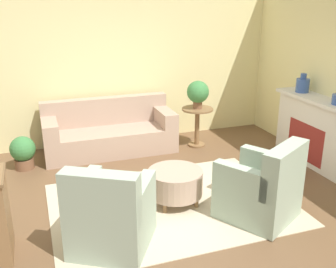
% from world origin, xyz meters
% --- Properties ---
extents(ground_plane, '(16.00, 16.00, 0.00)m').
position_xyz_m(ground_plane, '(0.00, 0.00, 0.00)').
color(ground_plane, brown).
extents(wall_back, '(9.14, 0.12, 2.80)m').
position_xyz_m(wall_back, '(0.00, 2.63, 1.40)').
color(wall_back, beige).
rests_on(wall_back, ground_plane).
extents(rug, '(2.97, 2.15, 0.01)m').
position_xyz_m(rug, '(0.00, 0.00, 0.01)').
color(rug, beige).
rests_on(rug, ground_plane).
extents(couch, '(2.16, 0.85, 0.87)m').
position_xyz_m(couch, '(-0.36, 2.10, 0.32)').
color(couch, tan).
rests_on(couch, ground_plane).
extents(armchair_left, '(1.06, 1.07, 0.96)m').
position_xyz_m(armchair_left, '(-0.89, -0.65, 0.37)').
color(armchair_left, '#9EB29E').
rests_on(armchair_left, rug).
extents(armchair_right, '(1.06, 1.07, 0.96)m').
position_xyz_m(armchair_right, '(0.89, -0.65, 0.37)').
color(armchair_right, '#9EB29E').
rests_on(armchair_right, rug).
extents(ottoman_table, '(0.69, 0.69, 0.43)m').
position_xyz_m(ottoman_table, '(0.06, 0.03, 0.29)').
color(ottoman_table, tan).
rests_on(ottoman_table, rug).
extents(side_table, '(0.54, 0.54, 0.68)m').
position_xyz_m(side_table, '(1.14, 1.84, 0.47)').
color(side_table, olive).
rests_on(side_table, ground_plane).
extents(fireplace, '(0.44, 1.58, 1.06)m').
position_xyz_m(fireplace, '(2.57, 0.52, 0.55)').
color(fireplace, silver).
rests_on(fireplace, ground_plane).
extents(vase_mantel_near, '(0.21, 0.21, 0.30)m').
position_xyz_m(vase_mantel_near, '(2.55, 0.93, 1.18)').
color(vase_mantel_near, '#38569E').
rests_on(vase_mantel_near, fireplace).
extents(potted_plant_on_side_table, '(0.38, 0.38, 0.48)m').
position_xyz_m(potted_plant_on_side_table, '(1.14, 1.84, 0.96)').
color(potted_plant_on_side_table, brown).
rests_on(potted_plant_on_side_table, side_table).
extents(potted_plant_floor, '(0.38, 0.38, 0.51)m').
position_xyz_m(potted_plant_floor, '(-1.74, 1.80, 0.28)').
color(potted_plant_floor, brown).
rests_on(potted_plant_floor, ground_plane).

